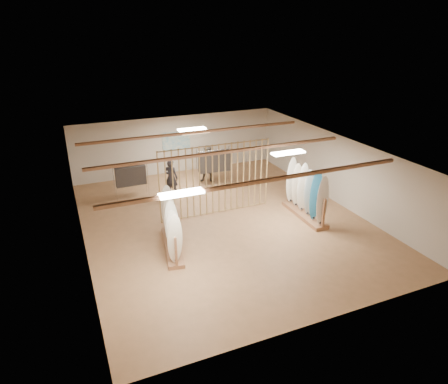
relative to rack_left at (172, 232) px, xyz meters
name	(u,v)px	position (x,y,z in m)	size (l,w,h in m)	color
floor	(224,221)	(2.34, 1.13, -0.62)	(12.00, 12.00, 0.00)	#AB7A52
ceiling	(224,150)	(2.34, 1.13, 2.18)	(12.00, 12.00, 0.00)	#989690
wall_back	(176,145)	(2.34, 7.13, 0.78)	(12.00, 12.00, 0.00)	beige
wall_front	(323,275)	(2.34, -4.87, 0.78)	(12.00, 12.00, 0.00)	beige
wall_left	(80,210)	(-2.66, 1.13, 0.78)	(12.00, 12.00, 0.00)	beige
wall_right	(336,169)	(7.34, 1.13, 0.78)	(12.00, 12.00, 0.00)	beige
ceiling_slats	(224,152)	(2.34, 1.13, 2.10)	(9.50, 6.12, 0.10)	#9A6746
light_panels	(224,152)	(2.34, 1.13, 2.12)	(1.20, 0.35, 0.06)	white
bamboo_partition	(216,180)	(2.34, 1.93, 0.78)	(4.45, 0.05, 2.78)	tan
poster	(176,141)	(2.34, 7.11, 0.98)	(1.40, 0.03, 0.90)	#368DBD
rack_left	(172,232)	(0.00, 0.00, 0.00)	(0.95, 2.64, 1.81)	#9A6746
rack_right	(305,200)	(5.36, 0.32, 0.08)	(0.64, 2.56, 2.05)	#9A6746
clothing_rack_a	(131,176)	(-0.38, 4.84, 0.33)	(1.37, 0.38, 1.46)	silver
clothing_rack_b	(214,161)	(3.45, 4.87, 0.46)	(1.56, 0.47, 1.67)	silver
shopper_a	(171,176)	(1.22, 4.26, 0.30)	(0.68, 0.46, 1.85)	#24232B
shopper_b	(209,162)	(3.27, 5.13, 0.38)	(0.97, 0.75, 2.00)	#352F29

